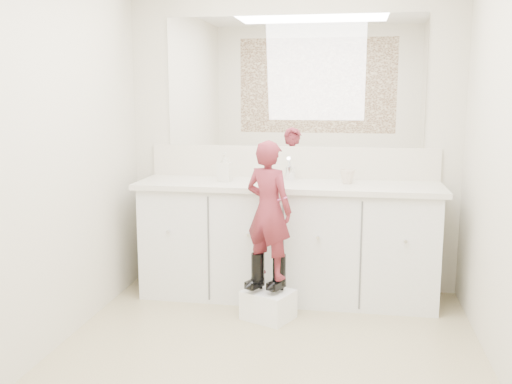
# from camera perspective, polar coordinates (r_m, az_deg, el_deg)

# --- Properties ---
(floor) EXTENTS (3.00, 3.00, 0.00)m
(floor) POSITION_cam_1_polar(r_m,az_deg,el_deg) (3.40, 0.60, -17.33)
(floor) COLOR #91825F
(floor) RESTS_ON ground
(wall_back) EXTENTS (2.60, 0.00, 2.60)m
(wall_back) POSITION_cam_1_polar(r_m,az_deg,el_deg) (4.52, 3.65, 5.35)
(wall_back) COLOR beige
(wall_back) RESTS_ON floor
(wall_front) EXTENTS (2.60, 0.00, 2.60)m
(wall_front) POSITION_cam_1_polar(r_m,az_deg,el_deg) (1.60, -7.88, -2.91)
(wall_front) COLOR beige
(wall_front) RESTS_ON floor
(wall_left) EXTENTS (0.00, 3.00, 3.00)m
(wall_left) POSITION_cam_1_polar(r_m,az_deg,el_deg) (3.49, -20.97, 3.41)
(wall_left) COLOR beige
(wall_left) RESTS_ON floor
(vanity_cabinet) EXTENTS (2.20, 0.55, 0.85)m
(vanity_cabinet) POSITION_cam_1_polar(r_m,az_deg,el_deg) (4.38, 3.16, -5.08)
(vanity_cabinet) COLOR silver
(vanity_cabinet) RESTS_ON floor
(countertop) EXTENTS (2.28, 0.58, 0.04)m
(countertop) POSITION_cam_1_polar(r_m,az_deg,el_deg) (4.28, 3.19, 0.64)
(countertop) COLOR beige
(countertop) RESTS_ON vanity_cabinet
(backsplash) EXTENTS (2.28, 0.03, 0.25)m
(backsplash) POSITION_cam_1_polar(r_m,az_deg,el_deg) (4.53, 3.61, 3.00)
(backsplash) COLOR beige
(backsplash) RESTS_ON countertop
(mirror) EXTENTS (2.00, 0.02, 1.00)m
(mirror) POSITION_cam_1_polar(r_m,az_deg,el_deg) (4.50, 3.70, 10.93)
(mirror) COLOR white
(mirror) RESTS_ON wall_back
(dot_panel) EXTENTS (2.00, 0.01, 1.20)m
(dot_panel) POSITION_cam_1_polar(r_m,az_deg,el_deg) (1.57, -8.16, 13.37)
(dot_panel) COLOR #472819
(dot_panel) RESTS_ON wall_front
(faucet) EXTENTS (0.08, 0.08, 0.10)m
(faucet) POSITION_cam_1_polar(r_m,az_deg,el_deg) (4.43, 3.44, 1.87)
(faucet) COLOR silver
(faucet) RESTS_ON countertop
(cup) EXTENTS (0.14, 0.14, 0.11)m
(cup) POSITION_cam_1_polar(r_m,az_deg,el_deg) (4.29, 9.12, 1.55)
(cup) COLOR beige
(cup) RESTS_ON countertop
(soap_bottle) EXTENTS (0.11, 0.11, 0.22)m
(soap_bottle) POSITION_cam_1_polar(r_m,az_deg,el_deg) (4.35, -3.14, 2.51)
(soap_bottle) COLOR beige
(soap_bottle) RESTS_ON countertop
(step_stool) EXTENTS (0.40, 0.37, 0.20)m
(step_stool) POSITION_cam_1_polar(r_m,az_deg,el_deg) (4.04, 1.24, -11.19)
(step_stool) COLOR white
(step_stool) RESTS_ON floor
(boot_left) EXTENTS (0.16, 0.20, 0.26)m
(boot_left) POSITION_cam_1_polar(r_m,az_deg,el_deg) (3.98, 0.17, -8.00)
(boot_left) COLOR black
(boot_left) RESTS_ON step_stool
(boot_right) EXTENTS (0.16, 0.20, 0.26)m
(boot_right) POSITION_cam_1_polar(r_m,az_deg,el_deg) (3.96, 2.34, -8.10)
(boot_right) COLOR black
(boot_right) RESTS_ON step_stool
(toddler) EXTENTS (0.41, 0.35, 0.95)m
(toddler) POSITION_cam_1_polar(r_m,az_deg,el_deg) (3.86, 1.28, -1.80)
(toddler) COLOR #B53747
(toddler) RESTS_ON step_stool
(toothbrush) EXTENTS (0.13, 0.07, 0.06)m
(toothbrush) POSITION_cam_1_polar(r_m,az_deg,el_deg) (3.80, 2.25, -0.80)
(toothbrush) COLOR #D753A0
(toothbrush) RESTS_ON toddler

